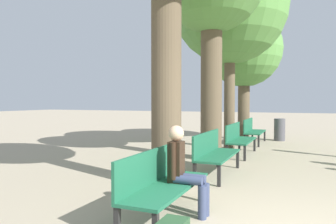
# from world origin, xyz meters

# --- Properties ---
(bench_row_0) EXTENTS (0.55, 1.83, 0.88)m
(bench_row_0) POSITION_xyz_m (-1.83, 0.48, 0.50)
(bench_row_0) COLOR #1E6042
(bench_row_0) RESTS_ON ground_plane
(bench_row_1) EXTENTS (0.55, 1.83, 0.88)m
(bench_row_1) POSITION_xyz_m (-1.83, 3.16, 0.50)
(bench_row_1) COLOR #1E6042
(bench_row_1) RESTS_ON ground_plane
(bench_row_2) EXTENTS (0.55, 1.83, 0.88)m
(bench_row_2) POSITION_xyz_m (-1.83, 5.85, 0.50)
(bench_row_2) COLOR #1E6042
(bench_row_2) RESTS_ON ground_plane
(bench_row_3) EXTENTS (0.55, 1.83, 0.88)m
(bench_row_3) POSITION_xyz_m (-1.83, 8.53, 0.50)
(bench_row_3) COLOR #1E6042
(bench_row_3) RESTS_ON ground_plane
(tree_row_2) EXTENTS (3.59, 3.59, 6.29)m
(tree_row_2) POSITION_xyz_m (-2.33, 7.00, 4.47)
(tree_row_2) COLOR brown
(tree_row_2) RESTS_ON ground_plane
(tree_row_3) EXTENTS (2.93, 2.93, 5.01)m
(tree_row_3) POSITION_xyz_m (-2.33, 9.65, 3.50)
(tree_row_3) COLOR brown
(tree_row_3) RESTS_ON ground_plane
(person_seated) EXTENTS (0.55, 0.31, 1.20)m
(person_seated) POSITION_xyz_m (-1.59, 0.71, 0.64)
(person_seated) COLOR #384260
(person_seated) RESTS_ON ground_plane
(trash_bin) EXTENTS (0.41, 0.41, 0.84)m
(trash_bin) POSITION_xyz_m (-0.98, 9.75, 0.42)
(trash_bin) COLOR #4C4C51
(trash_bin) RESTS_ON ground_plane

